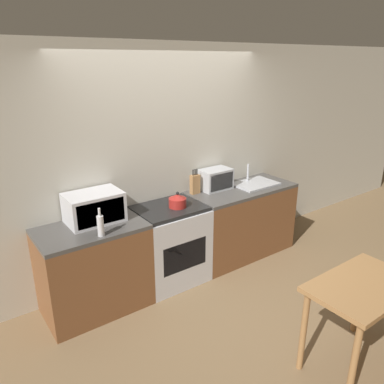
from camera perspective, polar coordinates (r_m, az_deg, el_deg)
name	(u,v)px	position (r m, az deg, el deg)	size (l,w,h in m)	color
ground_plane	(228,307)	(4.05, 5.52, -17.08)	(16.00, 16.00, 0.00)	brown
wall_back	(166,162)	(4.32, -3.97, 4.59)	(10.00, 0.06, 2.60)	beige
counter_left_run	(94,268)	(3.92, -14.67, -11.18)	(1.02, 0.62, 0.90)	brown
counter_right_run	(240,221)	(4.86, 7.38, -4.39)	(1.40, 0.62, 0.90)	brown
stove_range	(170,244)	(4.26, -3.41, -7.93)	(0.76, 0.62, 0.90)	silver
kettle	(178,201)	(4.04, -2.22, -1.33)	(0.19, 0.19, 0.17)	maroon
microwave	(94,207)	(3.78, -14.69, -2.28)	(0.53, 0.37, 0.30)	silver
bottle	(100,225)	(3.48, -13.77, -4.95)	(0.06, 0.06, 0.27)	silver
knife_block	(195,184)	(4.43, 0.46, 1.23)	(0.11, 0.06, 0.30)	#9E7042
toaster_oven	(216,179)	(4.59, 3.63, 1.95)	(0.39, 0.25, 0.25)	#ADAFB5
sink_basin	(255,183)	(4.85, 9.54, 1.31)	(0.56, 0.39, 0.24)	#ADAFB5
dining_table	(362,297)	(3.33, 24.44, -14.40)	(0.90, 0.56, 0.78)	#9E7042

